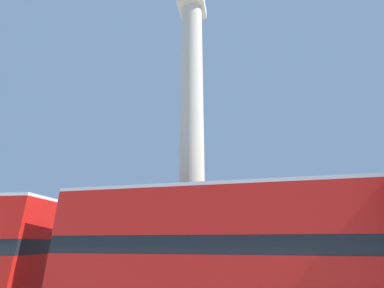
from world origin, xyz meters
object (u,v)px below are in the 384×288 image
object	(u,v)px
monument_column	(192,180)
bus_a	(222,247)
equestrian_statue	(339,257)
street_lamp	(261,234)

from	to	relation	value
monument_column	bus_a	size ratio (longest dim) A/B	1.88
bus_a	equestrian_statue	bearing A→B (deg)	59.56
bus_a	street_lamp	xyz separation A→B (m)	(1.48, 2.75, 0.46)
monument_column	street_lamp	distance (m)	5.48
monument_column	equestrian_statue	bearing A→B (deg)	32.39
bus_a	equestrian_statue	world-z (taller)	equestrian_statue
bus_a	equestrian_statue	distance (m)	13.16
street_lamp	equestrian_statue	bearing A→B (deg)	57.12
equestrian_statue	street_lamp	distance (m)	10.10
bus_a	monument_column	bearing A→B (deg)	112.49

